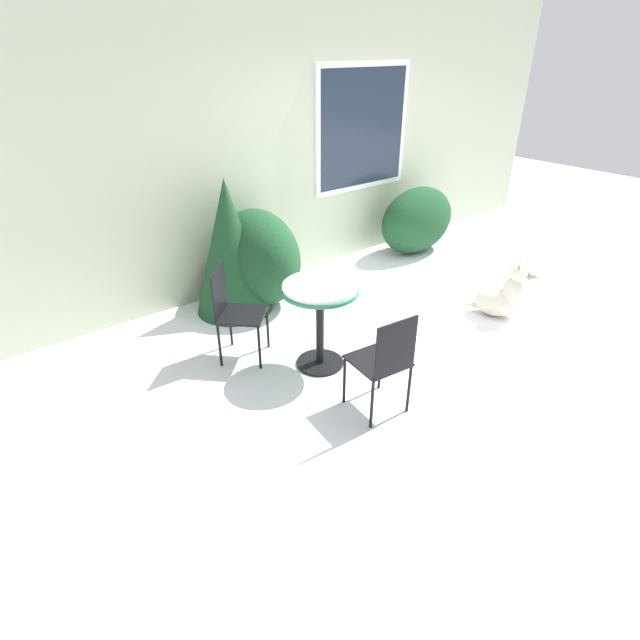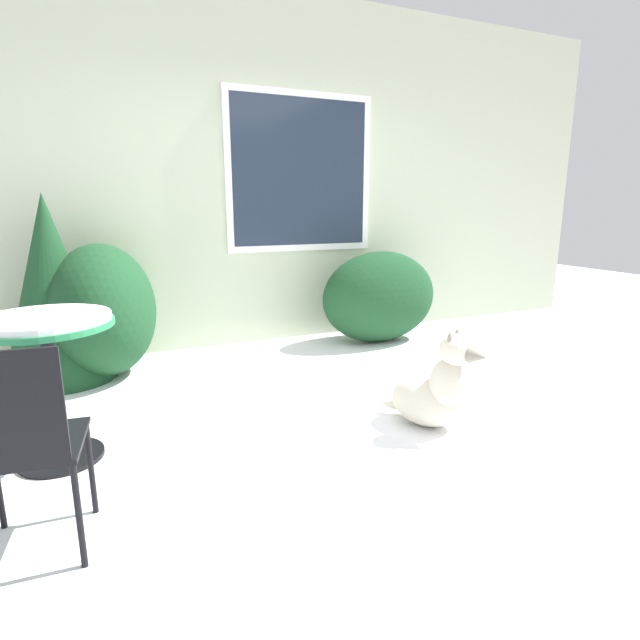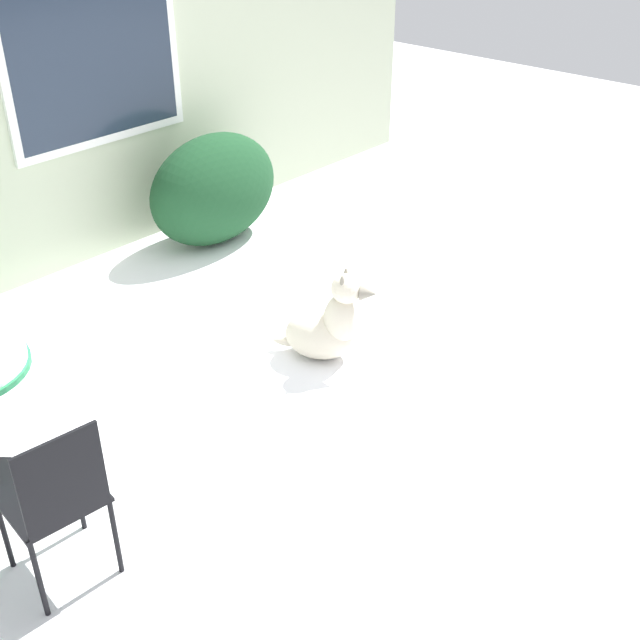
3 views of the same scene
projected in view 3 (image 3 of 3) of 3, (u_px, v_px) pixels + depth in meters
name	position (u px, v px, depth m)	size (l,w,h in m)	color
ground_plane	(267.00, 379.00, 4.84)	(16.00, 16.00, 0.00)	white
house_wall	(29.00, 55.00, 5.31)	(8.00, 0.10, 3.15)	#B2BC9E
shrub_middle	(214.00, 189.00, 6.30)	(1.17, 0.62, 0.87)	#194223
patio_chair_far_side	(56.00, 497.00, 3.30)	(0.43, 0.43, 0.85)	black
dog	(328.00, 326.00, 4.95)	(0.49, 0.62, 0.61)	beige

